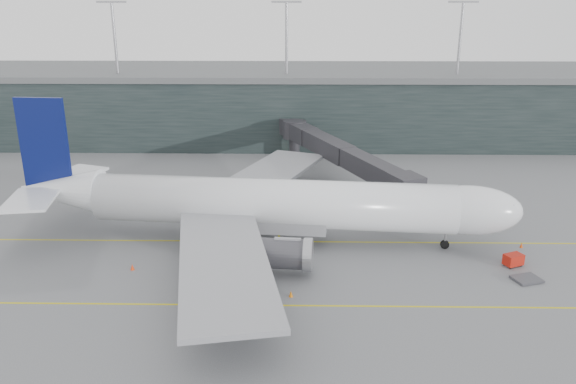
{
  "coord_description": "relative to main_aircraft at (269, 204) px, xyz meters",
  "views": [
    {
      "loc": [
        7.34,
        -69.48,
        28.33
      ],
      "look_at": [
        6.2,
        -4.0,
        6.63
      ],
      "focal_mm": 35.0,
      "sensor_mm": 36.0,
      "label": 1
    }
  ],
  "objects": [
    {
      "name": "ground",
      "position": [
        -3.85,
        3.75,
        -4.97
      ],
      "size": [
        320.0,
        320.0,
        0.0
      ],
      "primitive_type": "plane",
      "color": "#535358",
      "rests_on": "ground"
    },
    {
      "name": "taxiline_a",
      "position": [
        -3.85,
        -0.25,
        -4.96
      ],
      "size": [
        160.0,
        0.25,
        0.02
      ],
      "primitive_type": "cube",
      "color": "gold",
      "rests_on": "ground"
    },
    {
      "name": "taxiline_b",
      "position": [
        -3.85,
        -16.25,
        -4.96
      ],
      "size": [
        160.0,
        0.25,
        0.02
      ],
      "primitive_type": "cube",
      "color": "gold",
      "rests_on": "ground"
    },
    {
      "name": "taxiline_lead_main",
      "position": [
        1.15,
        23.75,
        -4.96
      ],
      "size": [
        0.25,
        60.0,
        0.02
      ],
      "primitive_type": "cube",
      "color": "gold",
      "rests_on": "ground"
    },
    {
      "name": "terminal",
      "position": [
        -3.86,
        61.75,
        2.65
      ],
      "size": [
        240.0,
        36.0,
        29.0
      ],
      "color": "black",
      "rests_on": "ground"
    },
    {
      "name": "main_aircraft",
      "position": [
        0.0,
        0.0,
        0.0
      ],
      "size": [
        63.23,
        59.17,
        17.72
      ],
      "rotation": [
        0.0,
        0.0,
        -0.09
      ],
      "color": "white",
      "rests_on": "ground"
    },
    {
      "name": "jet_bridge",
      "position": [
        10.56,
        29.01,
        0.56
      ],
      "size": [
        21.83,
        46.08,
        7.39
      ],
      "rotation": [
        0.0,
        0.0,
        0.39
      ],
      "color": "#26262A",
      "rests_on": "ground"
    },
    {
      "name": "gse_cart",
      "position": [
        28.3,
        -6.8,
        -4.18
      ],
      "size": [
        2.46,
        2.08,
        1.43
      ],
      "rotation": [
        0.0,
        0.0,
        0.42
      ],
      "color": "#AC180C",
      "rests_on": "ground"
    },
    {
      "name": "baggage_dolly",
      "position": [
        28.49,
        -10.43,
        -4.8
      ],
      "size": [
        3.42,
        3.05,
        0.29
      ],
      "primitive_type": "cube",
      "rotation": [
        0.0,
        0.0,
        0.31
      ],
      "color": "#39393E",
      "rests_on": "ground"
    },
    {
      "name": "uld_a",
      "position": [
        -8.96,
        13.45,
        -4.03
      ],
      "size": [
        2.27,
        1.98,
        1.79
      ],
      "rotation": [
        0.0,
        0.0,
        -0.22
      ],
      "color": "#3E3E43",
      "rests_on": "ground"
    },
    {
      "name": "uld_b",
      "position": [
        -5.02,
        14.81,
        -4.08
      ],
      "size": [
        2.15,
        1.87,
        1.71
      ],
      "rotation": [
        0.0,
        0.0,
        -0.21
      ],
      "color": "#3E3E43",
      "rests_on": "ground"
    },
    {
      "name": "uld_c",
      "position": [
        -2.41,
        13.26,
        -4.09
      ],
      "size": [
        2.27,
        2.05,
        1.69
      ],
      "rotation": [
        0.0,
        0.0,
        -0.37
      ],
      "color": "#3E3E43",
      "rests_on": "ground"
    },
    {
      "name": "cone_nose",
      "position": [
        31.22,
        -1.6,
        -4.65
      ],
      "size": [
        0.41,
        0.41,
        0.65
      ],
      "primitive_type": "cone",
      "color": "#D6440B",
      "rests_on": "ground"
    },
    {
      "name": "cone_wing_stbd",
      "position": [
        2.89,
        -14.47,
        -4.63
      ],
      "size": [
        0.43,
        0.43,
        0.69
      ],
      "primitive_type": "cone",
      "color": "#CF6A0B",
      "rests_on": "ground"
    },
    {
      "name": "cone_wing_port",
      "position": [
        4.93,
        14.46,
        -4.57
      ],
      "size": [
        0.5,
        0.5,
        0.8
      ],
      "primitive_type": "cone",
      "color": "#FA590D",
      "rests_on": "ground"
    },
    {
      "name": "cone_tail",
      "position": [
        -15.12,
        -8.57,
        -4.62
      ],
      "size": [
        0.44,
        0.44,
        0.7
      ],
      "primitive_type": "cone",
      "color": "red",
      "rests_on": "ground"
    }
  ]
}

